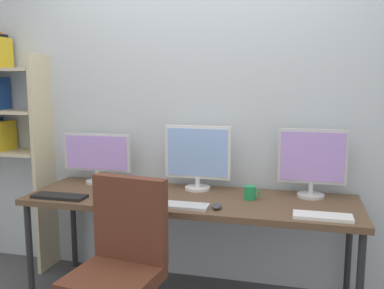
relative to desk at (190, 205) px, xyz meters
The scene contains 11 objects.
wall_back 0.74m from the desk, 90.00° to the left, with size 4.60×0.10×2.60m.
desk is the anchor object (origin of this frame).
office_chair 0.76m from the desk, 108.65° to the right, with size 0.52×0.52×0.99m.
monitor_left 0.85m from the desk, 164.81° to the left, with size 0.53×0.18×0.38m.
monitor_center 0.36m from the desk, 90.00° to the left, with size 0.47×0.18×0.46m.
monitor_right 0.86m from the desk, 15.19° to the left, with size 0.45×0.18×0.46m.
keyboard_left 0.87m from the desk, 164.69° to the right, with size 0.36×0.13×0.02m, color black.
keyboard_center 0.24m from the desk, 90.00° to the right, with size 0.35×0.13×0.02m, color silver.
keyboard_right 0.87m from the desk, 15.31° to the right, with size 0.33×0.13×0.02m, color silver.
computer_mouse 0.31m from the desk, 42.97° to the right, with size 0.06×0.10×0.03m, color #38383D.
coffee_mug 0.41m from the desk, ahead, with size 0.11×0.08×0.09m.
Camera 1 is at (0.70, -2.07, 1.53)m, focal length 39.78 mm.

